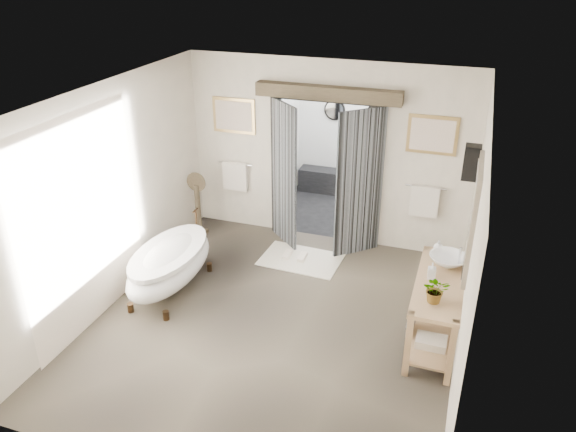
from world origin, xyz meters
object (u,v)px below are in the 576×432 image
at_px(clawfoot_tub, 170,264).
at_px(basin, 448,261).
at_px(rug, 301,259).
at_px(vanity, 435,305).

relative_size(clawfoot_tub, basin, 3.95).
bearing_deg(rug, basin, -23.92).
xyz_separation_m(rug, basin, (2.16, -0.96, 0.92)).
xyz_separation_m(vanity, basin, (0.07, 0.37, 0.42)).
relative_size(clawfoot_tub, rug, 1.50).
height_order(clawfoot_tub, basin, basin).
bearing_deg(clawfoot_tub, basin, 6.59).
bearing_deg(vanity, rug, 147.59).
bearing_deg(clawfoot_tub, vanity, 0.80).
bearing_deg(basin, vanity, -85.76).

